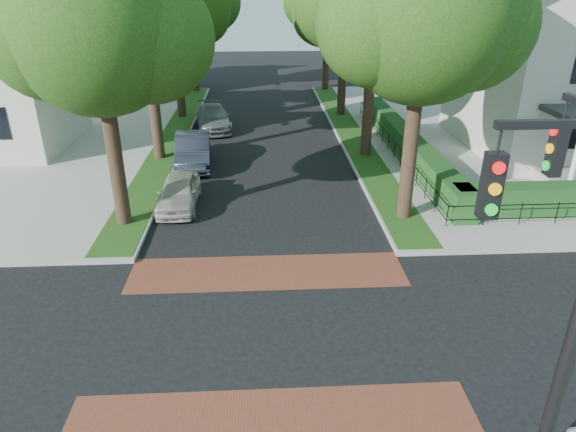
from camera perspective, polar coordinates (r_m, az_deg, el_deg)
The scene contains 17 objects.
ground at distance 14.33m, azimuth -2.05°, elevation -12.88°, with size 120.00×120.00×0.00m, color black.
sidewalk_ne at distance 37.16m, azimuth 29.20°, elevation 8.19°, with size 30.00×30.00×0.15m, color gray.
crosswalk_far at distance 16.98m, azimuth -2.29°, elevation -6.24°, with size 9.00×2.20×0.01m, color brown.
crosswalk_near at distance 11.96m, azimuth -1.70°, elevation -22.27°, with size 9.00×2.20×0.01m, color brown.
grass_strip_ne at distance 32.11m, azimuth 6.99°, elevation 9.13°, with size 1.60×29.80×0.02m, color #163F12.
grass_strip_nw at distance 32.07m, azimuth -12.62°, elevation 8.69°, with size 1.60×29.80×0.02m, color #163F12.
tree_right_near at distance 19.47m, azimuth 14.97°, elevation 20.73°, with size 7.75×6.67×10.66m.
tree_right_far at distance 36.06m, azimuth 6.48°, elevation 21.76°, with size 7.25×6.23×9.74m.
tree_left_near at distance 19.36m, azimuth -20.07°, elevation 19.02°, with size 7.50×6.45×10.20m.
tree_left_far at distance 35.98m, azimuth -12.45°, elevation 21.71°, with size 7.00×6.02×9.86m.
hedge_main_road at distance 28.62m, azimuth 13.00°, elevation 7.95°, with size 1.00×18.00×1.20m, color #19481B.
fence_main_road at distance 28.45m, azimuth 11.41°, elevation 7.69°, with size 0.06×18.00×0.90m, color black, non-canonical shape.
house_left_far at distance 46.13m, azimuth -23.83°, elevation 18.27°, with size 10.00×9.00×10.14m.
traffic_signal at distance 9.46m, azimuth 29.30°, elevation -4.04°, with size 2.17×2.00×8.00m.
parked_car_front at distance 21.92m, azimuth -12.04°, elevation 2.61°, with size 1.58×3.93×1.34m, color #BCB6AA.
parked_car_middle at distance 26.84m, azimuth -10.51°, elevation 7.20°, with size 1.72×4.93×1.62m, color #1F232E.
parked_car_rear at distance 33.54m, azimuth -8.32°, elevation 10.73°, with size 2.03×5.00×1.45m, color slate.
Camera 1 is at (-0.11, -11.34, 8.77)m, focal length 32.00 mm.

